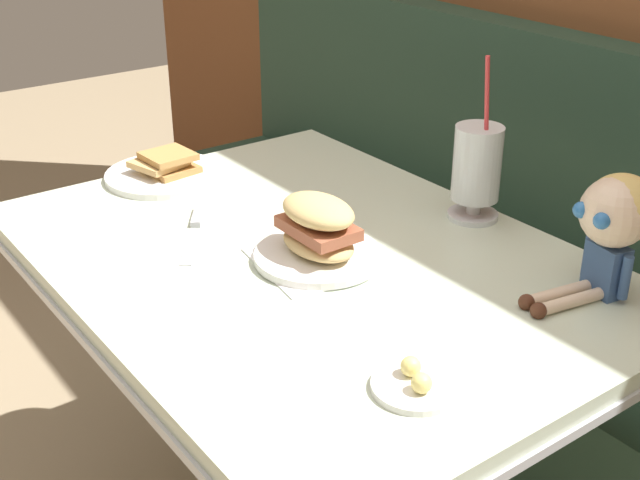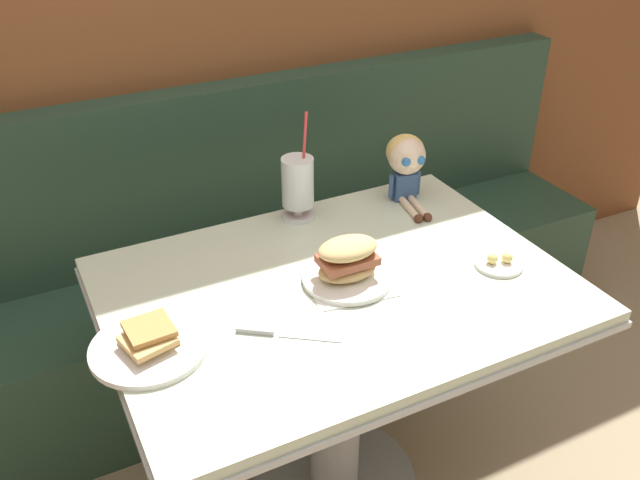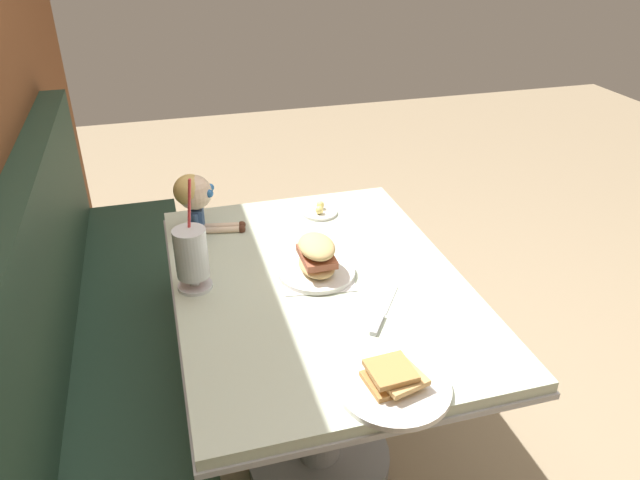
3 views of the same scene
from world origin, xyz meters
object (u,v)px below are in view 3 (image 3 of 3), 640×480
butter_knife (381,317)px  sandwich_plate (317,261)px  toast_plate (394,384)px  butter_saucer (320,211)px  milkshake_glass (192,256)px  seated_doll (195,196)px

butter_knife → sandwich_plate: bearing=22.4°
toast_plate → butter_saucer: toast_plate is taller
milkshake_glass → seated_doll: bearing=-7.3°
milkshake_glass → butter_knife: (-0.28, -0.44, -0.10)m
toast_plate → sandwich_plate: bearing=4.2°
toast_plate → milkshake_glass: 0.65m
toast_plate → butter_saucer: bearing=-5.1°
butter_saucer → butter_knife: size_ratio=0.59×
sandwich_plate → seated_doll: bearing=40.1°
sandwich_plate → butter_knife: size_ratio=1.11×
toast_plate → sandwich_plate: 0.50m
milkshake_glass → sandwich_plate: 0.35m
milkshake_glass → butter_saucer: bearing=-53.0°
toast_plate → seated_doll: size_ratio=1.10×
sandwich_plate → butter_saucer: bearing=-17.0°
toast_plate → milkshake_glass: size_ratio=0.79×
milkshake_glass → toast_plate: bearing=-144.3°
sandwich_plate → seated_doll: seated_doll is taller
milkshake_glass → butter_saucer: size_ratio=2.63×
sandwich_plate → butter_saucer: 0.39m
toast_plate → sandwich_plate: size_ratio=1.10×
seated_doll → butter_saucer: bearing=-87.6°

